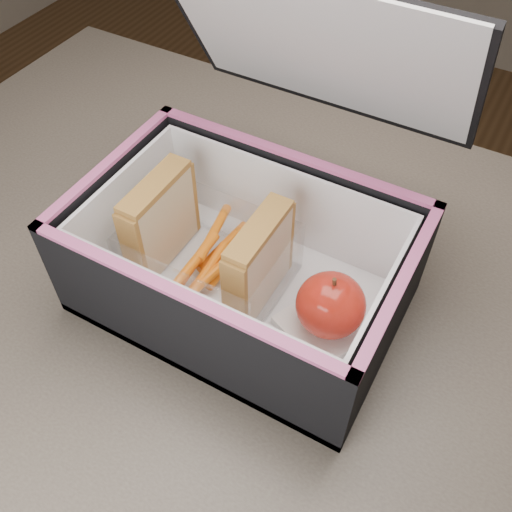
{
  "coord_description": "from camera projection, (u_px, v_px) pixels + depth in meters",
  "views": [
    {
      "loc": [
        0.14,
        -0.3,
        1.25
      ],
      "look_at": [
        -0.05,
        0.02,
        0.81
      ],
      "focal_mm": 40.0,
      "sensor_mm": 36.0,
      "label": 1
    }
  ],
  "objects": [
    {
      "name": "lunch_bag",
      "position": [
        245.0,
        252.0,
        0.57
      ],
      "size": [
        0.32,
        0.32,
        0.3
      ],
      "color": "black",
      "rests_on": "kitchen_table"
    },
    {
      "name": "sandwich_right",
      "position": [
        259.0,
        263.0,
        0.56
      ],
      "size": [
        0.03,
        0.09,
        0.1
      ],
      "color": "tan",
      "rests_on": "plastic_tub"
    },
    {
      "name": "sandwich_left",
      "position": [
        160.0,
        220.0,
        0.6
      ],
      "size": [
        0.03,
        0.09,
        0.1
      ],
      "color": "tan",
      "rests_on": "plastic_tub"
    },
    {
      "name": "carrot_sticks",
      "position": [
        209.0,
        262.0,
        0.61
      ],
      "size": [
        0.05,
        0.14,
        0.03
      ],
      "color": "#E26200",
      "rests_on": "plastic_tub"
    },
    {
      "name": "red_apple",
      "position": [
        331.0,
        305.0,
        0.55
      ],
      "size": [
        0.08,
        0.08,
        0.07
      ],
      "rotation": [
        0.0,
        0.0,
        -0.12
      ],
      "color": "#9C1B0C",
      "rests_on": "paper_napkin"
    },
    {
      "name": "kitchen_table",
      "position": [
        281.0,
        373.0,
        0.66
      ],
      "size": [
        1.2,
        0.8,
        0.75
      ],
      "color": "#64594D",
      "rests_on": "ground"
    },
    {
      "name": "plastic_tub",
      "position": [
        209.0,
        254.0,
        0.6
      ],
      "size": [
        0.16,
        0.12,
        0.07
      ],
      "primitive_type": null,
      "color": "white",
      "rests_on": "lunch_bag"
    },
    {
      "name": "paper_napkin",
      "position": [
        325.0,
        325.0,
        0.57
      ],
      "size": [
        0.1,
        0.1,
        0.01
      ],
      "primitive_type": "cube",
      "rotation": [
        0.0,
        0.0,
        -0.42
      ],
      "color": "white",
      "rests_on": "lunch_bag"
    }
  ]
}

